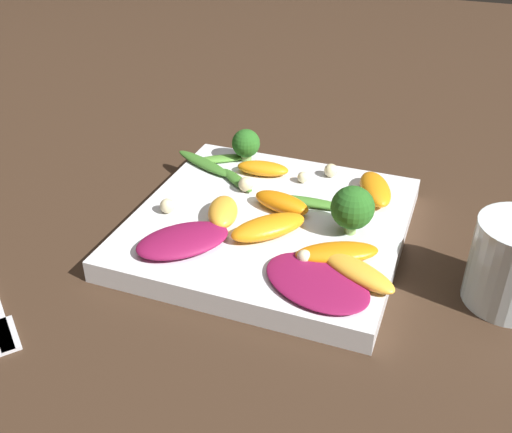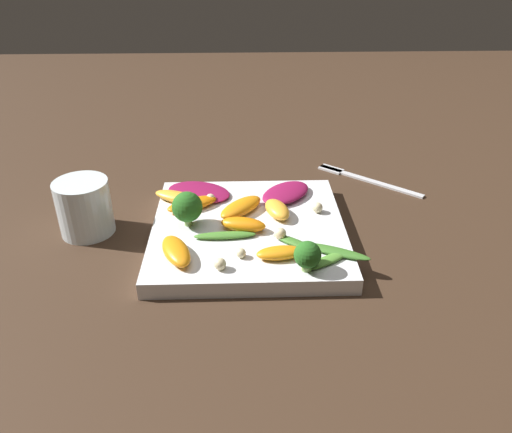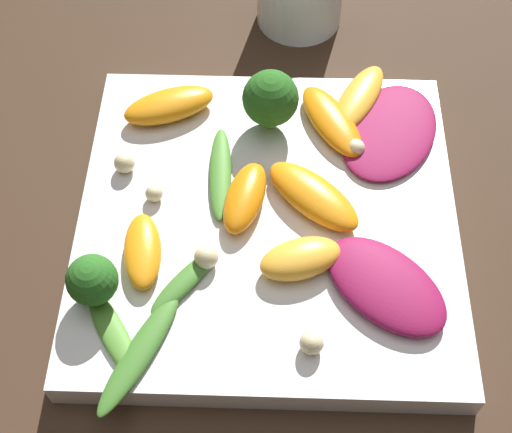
% 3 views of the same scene
% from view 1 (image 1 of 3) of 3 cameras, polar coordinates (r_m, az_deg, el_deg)
% --- Properties ---
extents(ground_plane, '(2.40, 2.40, 0.00)m').
position_cam_1_polar(ground_plane, '(0.63, 1.28, -1.77)').
color(ground_plane, '#382619').
extents(plate, '(0.27, 0.27, 0.02)m').
position_cam_1_polar(plate, '(0.63, 1.29, -0.89)').
color(plate, white).
rests_on(plate, ground_plane).
extents(radicchio_leaf_0, '(0.10, 0.10, 0.01)m').
position_cam_1_polar(radicchio_leaf_0, '(0.58, -6.98, -2.26)').
color(radicchio_leaf_0, maroon).
rests_on(radicchio_leaf_0, plate).
extents(radicchio_leaf_1, '(0.12, 0.10, 0.01)m').
position_cam_1_polar(radicchio_leaf_1, '(0.53, 5.81, -6.21)').
color(radicchio_leaf_1, maroon).
rests_on(radicchio_leaf_1, plate).
extents(orange_segment_0, '(0.08, 0.06, 0.01)m').
position_cam_1_polar(orange_segment_0, '(0.56, 7.72, -3.43)').
color(orange_segment_0, orange).
rests_on(orange_segment_0, plate).
extents(orange_segment_1, '(0.08, 0.06, 0.01)m').
position_cam_1_polar(orange_segment_1, '(0.54, 9.65, -5.22)').
color(orange_segment_1, '#FCAD33').
rests_on(orange_segment_1, plate).
extents(orange_segment_2, '(0.06, 0.03, 0.01)m').
position_cam_1_polar(orange_segment_2, '(0.70, 0.66, 4.61)').
color(orange_segment_2, orange).
rests_on(orange_segment_2, plate).
extents(orange_segment_3, '(0.05, 0.06, 0.02)m').
position_cam_1_polar(orange_segment_3, '(0.61, -3.18, 0.44)').
color(orange_segment_3, '#FCAD33').
rests_on(orange_segment_3, plate).
extents(orange_segment_4, '(0.07, 0.04, 0.02)m').
position_cam_1_polar(orange_segment_4, '(0.63, 2.45, 1.33)').
color(orange_segment_4, orange).
rests_on(orange_segment_4, plate).
extents(orange_segment_5, '(0.06, 0.08, 0.02)m').
position_cam_1_polar(orange_segment_5, '(0.66, 11.28, 2.60)').
color(orange_segment_5, orange).
rests_on(orange_segment_5, plate).
extents(orange_segment_6, '(0.08, 0.08, 0.02)m').
position_cam_1_polar(orange_segment_6, '(0.59, 1.18, -1.02)').
color(orange_segment_6, orange).
rests_on(orange_segment_6, plate).
extents(broccoli_floret_0, '(0.03, 0.03, 0.04)m').
position_cam_1_polar(broccoli_floret_0, '(0.72, -0.97, 6.93)').
color(broccoli_floret_0, '#7A9E51').
rests_on(broccoli_floret_0, plate).
extents(broccoli_floret_1, '(0.04, 0.04, 0.05)m').
position_cam_1_polar(broccoli_floret_1, '(0.59, 9.23, 0.90)').
color(broccoli_floret_1, '#84AD5B').
rests_on(broccoli_floret_1, plate).
extents(arugula_sprig_0, '(0.09, 0.06, 0.01)m').
position_cam_1_polar(arugula_sprig_0, '(0.72, -4.97, 5.06)').
color(arugula_sprig_0, '#3D7528').
rests_on(arugula_sprig_0, plate).
extents(arugula_sprig_1, '(0.06, 0.05, 0.01)m').
position_cam_1_polar(arugula_sprig_1, '(0.68, -1.85, 3.49)').
color(arugula_sprig_1, '#3D7528').
rests_on(arugula_sprig_1, plate).
extents(arugula_sprig_2, '(0.07, 0.05, 0.01)m').
position_cam_1_polar(arugula_sprig_2, '(0.73, -3.38, 5.51)').
color(arugula_sprig_2, '#518E33').
rests_on(arugula_sprig_2, plate).
extents(arugula_sprig_3, '(0.09, 0.02, 0.01)m').
position_cam_1_polar(arugula_sprig_3, '(0.64, 5.14, 1.35)').
color(arugula_sprig_3, '#47842D').
rests_on(arugula_sprig_3, plate).
extents(macadamia_nut_0, '(0.01, 0.01, 0.01)m').
position_cam_1_polar(macadamia_nut_0, '(0.55, 4.61, -3.88)').
color(macadamia_nut_0, beige).
rests_on(macadamia_nut_0, plate).
extents(macadamia_nut_1, '(0.02, 0.02, 0.02)m').
position_cam_1_polar(macadamia_nut_1, '(0.70, 7.14, 4.39)').
color(macadamia_nut_1, beige).
rests_on(macadamia_nut_1, plate).
extents(macadamia_nut_2, '(0.01, 0.01, 0.01)m').
position_cam_1_polar(macadamia_nut_2, '(0.68, 4.50, 3.75)').
color(macadamia_nut_2, beige).
rests_on(macadamia_nut_2, plate).
extents(macadamia_nut_3, '(0.02, 0.02, 0.02)m').
position_cam_1_polar(macadamia_nut_3, '(0.66, -0.97, 3.08)').
color(macadamia_nut_3, beige).
rests_on(macadamia_nut_3, plate).
extents(macadamia_nut_4, '(0.02, 0.02, 0.02)m').
position_cam_1_polar(macadamia_nut_4, '(0.63, -8.45, 1.01)').
color(macadamia_nut_4, beige).
rests_on(macadamia_nut_4, plate).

